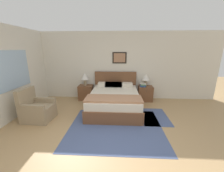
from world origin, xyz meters
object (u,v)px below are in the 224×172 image
Objects in this scene: nightstand_near_window at (86,92)px; table_lamp_near_window at (85,77)px; armchair at (37,110)px; nightstand_by_door at (145,93)px; bed at (114,99)px; table_lamp_by_door at (146,78)px.

table_lamp_near_window is (-0.01, 0.03, 0.62)m from nightstand_near_window.
armchair is 3.73m from nightstand_by_door.
nightstand_near_window is 0.62m from table_lamp_near_window.
nightstand_near_window is at bearing 152.61° from armchair.
nightstand_near_window is (1.00, 1.68, -0.01)m from armchair.
bed is at bearing -35.36° from table_lamp_near_window.
table_lamp_by_door is at bearing 0.66° from nightstand_near_window.
nightstand_by_door is at bearing 34.74° from bed.
table_lamp_near_window is at bearing 117.17° from nightstand_near_window.
nightstand_near_window is 1.22× the size of table_lamp_by_door.
armchair is at bearing -119.94° from table_lamp_near_window.
armchair is 1.93× the size of table_lamp_by_door.
bed is at bearing -145.26° from nightstand_by_door.
table_lamp_by_door is (3.32, 1.71, 0.61)m from armchair.
table_lamp_near_window is 1.00× the size of table_lamp_by_door.
bed is at bearing 115.19° from armchair.
armchair is 3.78m from table_lamp_by_door.
nightstand_by_door is 1.22× the size of table_lamp_near_window.
bed reaches higher than table_lamp_by_door.
armchair is 2.06m from table_lamp_near_window.
table_lamp_by_door is (2.32, 0.03, 0.62)m from nightstand_near_window.
nightstand_near_window is 2.33m from nightstand_by_door.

